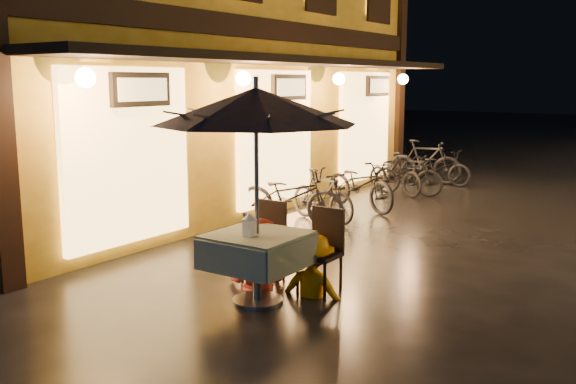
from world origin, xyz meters
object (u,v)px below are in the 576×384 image
Objects in this scene: patio_umbrella at (256,107)px; person_orange at (257,218)px; table_lantern at (249,223)px; bicycle_0 at (290,196)px; cafe_table at (257,251)px; person_yellow at (314,236)px.

patio_umbrella is 1.52× the size of person_orange.
table_lantern is 4.00m from bicycle_0.
cafe_table is 0.67m from person_orange.
person_orange is at bearing -2.60° from person_yellow.
bicycle_0 is (-1.84, 3.39, -0.09)m from cafe_table.
patio_umbrella is at bearing 90.00° from table_lantern.
cafe_table is 0.69m from person_yellow.
person_yellow is (0.37, 0.71, -0.24)m from table_lantern.
patio_umbrella is 1.31× the size of bicycle_0.
person_orange is at bearing -166.97° from bicycle_0.
person_yellow is 3.59m from bicycle_0.
person_yellow reaches higher than bicycle_0.
person_yellow is (0.37, 0.57, 0.10)m from cafe_table.
person_yellow is (0.75, 0.07, -0.13)m from person_orange.
table_lantern is (0.00, -0.13, 0.33)m from cafe_table.
person_orange is 1.19× the size of person_yellow.
cafe_table is 0.36m from table_lantern.
cafe_table is at bearing 113.39° from person_orange.
patio_umbrella reaches higher than cafe_table.
person_orange is at bearing 127.09° from cafe_table.
bicycle_0 reaches higher than cafe_table.
cafe_table is 3.86m from bicycle_0.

